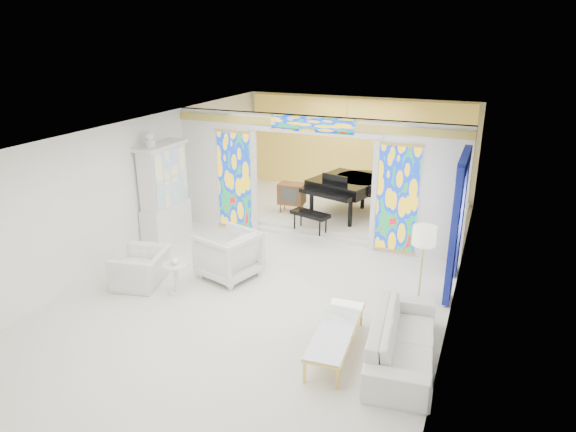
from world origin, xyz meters
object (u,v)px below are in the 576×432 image
at_px(china_cabinet, 164,194).
at_px(grand_piano, 354,185).
at_px(armchair_left, 142,268).
at_px(sofa, 403,340).
at_px(coffee_table, 336,330).
at_px(tv_console, 292,194).
at_px(armchair_right, 229,254).

xyz_separation_m(china_cabinet, grand_piano, (3.77, 3.08, -0.18)).
bearing_deg(china_cabinet, armchair_left, -67.56).
bearing_deg(sofa, armchair_left, 77.73).
distance_m(armchair_left, coffee_table, 4.34).
distance_m(armchair_left, tv_console, 4.93).
relative_size(coffee_table, grand_piano, 0.62).
bearing_deg(sofa, grand_piano, 16.23).
distance_m(armchair_right, sofa, 4.13).
bearing_deg(armchair_left, coffee_table, 66.55).
bearing_deg(armchair_right, grand_piano, 177.61).
xyz_separation_m(armchair_left, coffee_table, (4.28, -0.75, 0.04)).
xyz_separation_m(armchair_left, armchair_right, (1.44, 0.97, 0.14)).
bearing_deg(coffee_table, tv_console, 118.36).
bearing_deg(tv_console, sofa, -55.86).
bearing_deg(sofa, tv_console, 30.57).
relative_size(china_cabinet, grand_piano, 0.87).
bearing_deg(china_cabinet, tv_console, 49.84).
relative_size(china_cabinet, coffee_table, 1.41).
distance_m(sofa, coffee_table, 1.02).
xyz_separation_m(armchair_left, sofa, (5.28, -0.56, 0.00)).
xyz_separation_m(armchair_right, grand_piano, (1.45, 4.26, 0.50)).
bearing_deg(tv_console, coffee_table, -64.34).
relative_size(china_cabinet, tv_console, 3.43).
relative_size(china_cabinet, armchair_right, 2.51).
distance_m(armchair_left, grand_piano, 6.00).
relative_size(armchair_left, coffee_table, 0.56).
height_order(sofa, grand_piano, grand_piano).
relative_size(sofa, tv_console, 3.04).
relative_size(sofa, coffee_table, 1.25).
bearing_deg(grand_piano, china_cabinet, -124.28).
distance_m(armchair_right, grand_piano, 4.52).
bearing_deg(armchair_left, sofa, 70.48).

